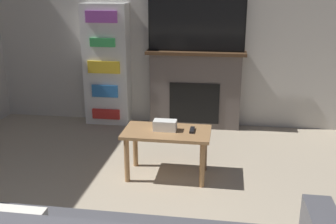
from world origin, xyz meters
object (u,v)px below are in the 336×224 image
Objects in this scene: fireplace at (195,89)px; bookshelf at (107,65)px; tv at (196,23)px; coffee_table at (167,138)px.

fireplace is 0.80× the size of bookshelf.
bookshelf is at bearing -178.94° from fireplace.
tv is 1.31m from bookshelf.
bookshelf is (-1.18, -0.00, -0.57)m from tv.
fireplace is 1.05× the size of tv.
fireplace is at bearing 84.67° from coffee_table.
coffee_table is at bearing -95.33° from fireplace.
coffee_table is (-0.14, -1.52, -0.12)m from fireplace.
coffee_table is at bearing -55.18° from bookshelf.
bookshelf is (-1.04, 1.50, 0.40)m from coffee_table.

